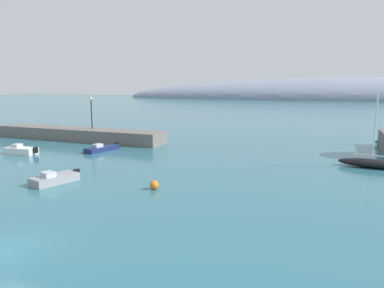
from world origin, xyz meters
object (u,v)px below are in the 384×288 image
object	(u,v)px
motorboat_navy_alongside_breakwater	(102,148)
motorboat_grey_outer	(55,179)
mooring_buoy_orange	(154,185)
harbor_lamp_post	(91,110)
sailboat_black_mid_mooring	(372,163)
motorboat_white_foreground	(21,150)

from	to	relation	value
motorboat_navy_alongside_breakwater	motorboat_grey_outer	xyz separation A→B (m)	(5.13, -13.87, 0.03)
motorboat_navy_alongside_breakwater	mooring_buoy_orange	size ratio (longest dim) A/B	7.38
motorboat_grey_outer	harbor_lamp_post	world-z (taller)	harbor_lamp_post
sailboat_black_mid_mooring	motorboat_navy_alongside_breakwater	bearing A→B (deg)	-168.23
sailboat_black_mid_mooring	motorboat_grey_outer	distance (m)	29.75
mooring_buoy_orange	motorboat_white_foreground	bearing A→B (deg)	160.89
motorboat_navy_alongside_breakwater	motorboat_grey_outer	world-z (taller)	motorboat_grey_outer
motorboat_white_foreground	motorboat_grey_outer	size ratio (longest dim) A/B	0.98
motorboat_white_foreground	motorboat_navy_alongside_breakwater	bearing A→B (deg)	-151.33
harbor_lamp_post	motorboat_navy_alongside_breakwater	bearing A→B (deg)	-46.63
motorboat_grey_outer	harbor_lamp_post	bearing A→B (deg)	-134.57
motorboat_navy_alongside_breakwater	motorboat_grey_outer	bearing A→B (deg)	31.05
motorboat_navy_alongside_breakwater	sailboat_black_mid_mooring	bearing A→B (deg)	104.23
sailboat_black_mid_mooring	motorboat_white_foreground	size ratio (longest dim) A/B	1.76
sailboat_black_mid_mooring	harbor_lamp_post	distance (m)	37.45
mooring_buoy_orange	harbor_lamp_post	distance (m)	28.34
motorboat_white_foreground	motorboat_navy_alongside_breakwater	world-z (taller)	motorboat_white_foreground
mooring_buoy_orange	sailboat_black_mid_mooring	bearing A→B (deg)	40.79
sailboat_black_mid_mooring	motorboat_grey_outer	world-z (taller)	sailboat_black_mid_mooring
sailboat_black_mid_mooring	mooring_buoy_orange	world-z (taller)	sailboat_black_mid_mooring
motorboat_white_foreground	harbor_lamp_post	size ratio (longest dim) A/B	0.91
sailboat_black_mid_mooring	motorboat_white_foreground	xyz separation A→B (m)	(-38.20, -6.95, -0.04)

